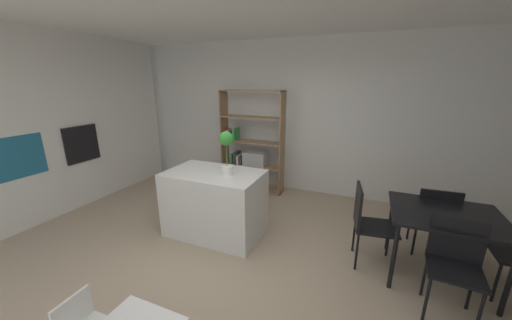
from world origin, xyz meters
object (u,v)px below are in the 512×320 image
kitchen_island (215,203)px  dining_table (445,221)px  dining_chair_island_side (367,219)px  dining_chair_near (455,258)px  potted_plant_on_island (226,148)px  dining_chair_far (435,214)px  open_bookshelf (249,150)px  built_in_oven (82,144)px

kitchen_island → dining_table: (2.70, 0.12, 0.24)m
kitchen_island → dining_chair_island_side: size_ratio=1.37×
dining_chair_near → dining_chair_island_side: bearing=154.4°
dining_chair_island_side → potted_plant_on_island: bearing=85.2°
potted_plant_on_island → dining_table: bearing=2.8°
dining_table → dining_chair_far: (0.00, 0.46, -0.15)m
kitchen_island → open_bookshelf: size_ratio=0.67×
built_in_oven → open_bookshelf: (2.31, 1.71, -0.27)m
dining_chair_island_side → kitchen_island: bearing=84.8°
dining_chair_near → dining_chair_island_side: dining_chair_island_side is taller
potted_plant_on_island → dining_table: potted_plant_on_island is taller
kitchen_island → open_bookshelf: 1.76m
built_in_oven → dining_chair_far: 5.32m
potted_plant_on_island → dining_chair_island_side: potted_plant_on_island is taller
kitchen_island → dining_chair_island_side: dining_chair_island_side is taller
kitchen_island → dining_chair_near: (2.71, -0.34, 0.10)m
potted_plant_on_island → dining_chair_far: 2.66m
dining_chair_near → potted_plant_on_island: bearing=177.3°
potted_plant_on_island → dining_chair_island_side: size_ratio=0.60×
dining_chair_far → dining_chair_island_side: (-0.75, -0.48, 0.02)m
dining_table → dining_chair_island_side: dining_chair_island_side is taller
dining_chair_near → dining_chair_island_side: size_ratio=0.96×
built_in_oven → open_bookshelf: size_ratio=0.31×
potted_plant_on_island → dining_table: 2.56m
dining_chair_far → dining_chair_near: bearing=87.2°
open_bookshelf → dining_table: 3.34m
kitchen_island → potted_plant_on_island: potted_plant_on_island is taller
dining_table → dining_chair_far: size_ratio=1.18×
dining_table → dining_chair_island_side: bearing=-178.9°
kitchen_island → dining_chair_far: 2.77m
potted_plant_on_island → open_bookshelf: open_bookshelf is taller
open_bookshelf → potted_plant_on_island: bearing=-75.3°
dining_chair_far → dining_chair_island_side: dining_chair_island_side is taller
open_bookshelf → built_in_oven: bearing=-143.5°
kitchen_island → dining_chair_island_side: 1.96m
open_bookshelf → dining_chair_island_side: open_bookshelf is taller
potted_plant_on_island → dining_chair_near: size_ratio=0.63×
dining_table → potted_plant_on_island: bearing=-177.2°
kitchen_island → open_bookshelf: bearing=98.0°
potted_plant_on_island → dining_chair_island_side: (1.75, 0.11, -0.69)m
kitchen_island → dining_table: 2.72m
open_bookshelf → dining_chair_near: bearing=-34.7°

